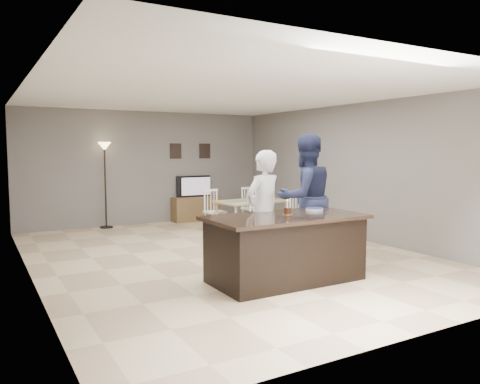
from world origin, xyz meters
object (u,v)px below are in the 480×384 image
plate_stack (314,209)px  floor_lamp (105,162)px  woman (263,212)px  dining_table (252,206)px  kitchen_island (285,248)px  birthday_cake (287,211)px  man (305,198)px  television (195,186)px  tv_console (196,209)px

plate_stack → floor_lamp: bearing=107.4°
woman → dining_table: woman is taller
kitchen_island → plate_stack: bearing=16.9°
woman → birthday_cake: 0.50m
woman → plate_stack: (0.66, -0.35, 0.03)m
man → floor_lamp: size_ratio=1.04×
kitchen_island → television: 5.78m
television → floor_lamp: (-2.24, -0.05, 0.65)m
woman → floor_lamp: floor_lamp is taller
man → dining_table: man is taller
plate_stack → floor_lamp: (-1.69, 5.39, 0.60)m
birthday_cake → man: bearing=40.3°
television → dining_table: bearing=98.2°
woman → floor_lamp: (-1.03, 5.04, 0.63)m
woman → man: 1.01m
woman → plate_stack: 0.75m
television → dining_table: (0.32, -2.24, -0.28)m
kitchen_island → birthday_cake: 0.50m
woman → birthday_cake: woman is taller
woman → birthday_cake: bearing=83.4°
tv_console → dining_table: dining_table is taller
kitchen_island → dining_table: size_ratio=1.17×
birthday_cake → television: bearing=78.5°
woman → plate_stack: size_ratio=6.94×
woman → kitchen_island: bearing=75.8°
tv_console → birthday_cake: birthday_cake is taller
television → floor_lamp: bearing=1.3°
kitchen_island → floor_lamp: (-1.04, 5.59, 1.06)m
dining_table → plate_stack: bearing=-112.0°
man → dining_table: bearing=-98.7°
tv_console → television: television is taller
dining_table → floor_lamp: floor_lamp is taller
birthday_cake → floor_lamp: 5.67m
kitchen_island → man: 1.37m
woman → floor_lamp: bearing=-94.2°
television → plate_stack: size_ratio=3.57×
birthday_cake → dining_table: birthday_cake is taller
tv_console → man: man is taller
plate_stack → dining_table: size_ratio=0.14×
kitchen_island → tv_console: 5.70m
tv_console → woman: 5.20m
tv_console → woman: size_ratio=0.68×
television → plate_stack: bearing=84.2°
television → man: man is taller
floor_lamp → television: bearing=1.3°
kitchen_island → birthday_cake: birthday_cake is taller
floor_lamp → tv_console: bearing=-0.5°
tv_console → woman: bearing=-103.6°
floor_lamp → dining_table: bearing=-40.5°
floor_lamp → kitchen_island: bearing=-79.5°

